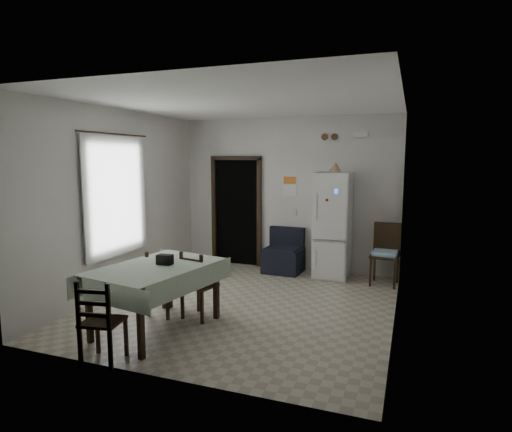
{
  "coord_description": "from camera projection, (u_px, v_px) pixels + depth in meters",
  "views": [
    {
      "loc": [
        2.25,
        -5.63,
        2.13
      ],
      "look_at": [
        0.0,
        0.5,
        1.25
      ],
      "focal_mm": 30.0,
      "sensor_mm": 36.0,
      "label": 1
    }
  ],
  "objects": [
    {
      "name": "ground",
      "position": [
        244.0,
        304.0,
        6.29
      ],
      "size": [
        4.5,
        4.5,
        0.0
      ],
      "primitive_type": "plane",
      "color": "#B7AE95",
      "rests_on": "ground"
    },
    {
      "name": "ceiling",
      "position": [
        244.0,
        102.0,
        5.9
      ],
      "size": [
        4.2,
        4.5,
        0.02
      ],
      "primitive_type": null,
      "color": "white",
      "rests_on": "ground"
    },
    {
      "name": "wall_back",
      "position": [
        287.0,
        194.0,
        8.19
      ],
      "size": [
        4.2,
        0.02,
        2.9
      ],
      "primitive_type": null,
      "color": "silver",
      "rests_on": "ground"
    },
    {
      "name": "wall_front",
      "position": [
        155.0,
        232.0,
        4.01
      ],
      "size": [
        4.2,
        0.02,
        2.9
      ],
      "primitive_type": null,
      "color": "silver",
      "rests_on": "ground"
    },
    {
      "name": "wall_left",
      "position": [
        122.0,
        201.0,
        6.82
      ],
      "size": [
        0.02,
        4.5,
        2.9
      ],
      "primitive_type": null,
      "color": "silver",
      "rests_on": "ground"
    },
    {
      "name": "wall_right",
      "position": [
        399.0,
        213.0,
        5.38
      ],
      "size": [
        0.02,
        4.5,
        2.9
      ],
      "primitive_type": null,
      "color": "silver",
      "rests_on": "ground"
    },
    {
      "name": "doorway",
      "position": [
        241.0,
        211.0,
        8.79
      ],
      "size": [
        1.06,
        0.52,
        2.22
      ],
      "color": "black",
      "rests_on": "ground"
    },
    {
      "name": "window_recess",
      "position": [
        111.0,
        196.0,
        6.63
      ],
      "size": [
        0.1,
        1.2,
        1.6
      ],
      "primitive_type": "cube",
      "color": "silver",
      "rests_on": "ground"
    },
    {
      "name": "curtain",
      "position": [
        117.0,
        196.0,
        6.6
      ],
      "size": [
        0.02,
        1.45,
        1.85
      ],
      "primitive_type": "cube",
      "color": "silver",
      "rests_on": "ground"
    },
    {
      "name": "curtain_rod",
      "position": [
        114.0,
        134.0,
        6.47
      ],
      "size": [
        0.02,
        1.6,
        0.02
      ],
      "primitive_type": "cylinder",
      "rotation": [
        1.57,
        0.0,
        0.0
      ],
      "color": "black",
      "rests_on": "ground"
    },
    {
      "name": "calendar",
      "position": [
        290.0,
        185.0,
        8.14
      ],
      "size": [
        0.28,
        0.02,
        0.4
      ],
      "primitive_type": "cube",
      "color": "white",
      "rests_on": "ground"
    },
    {
      "name": "calendar_image",
      "position": [
        290.0,
        180.0,
        8.12
      ],
      "size": [
        0.24,
        0.01,
        0.14
      ],
      "primitive_type": "cube",
      "color": "orange",
      "rests_on": "ground"
    },
    {
      "name": "light_switch",
      "position": [
        295.0,
        213.0,
        8.18
      ],
      "size": [
        0.08,
        0.02,
        0.12
      ],
      "primitive_type": "cube",
      "color": "beige",
      "rests_on": "ground"
    },
    {
      "name": "vent_left",
      "position": [
        325.0,
        137.0,
        7.8
      ],
      "size": [
        0.12,
        0.03,
        0.12
      ],
      "primitive_type": "cylinder",
      "rotation": [
        1.57,
        0.0,
        0.0
      ],
      "color": "brown",
      "rests_on": "ground"
    },
    {
      "name": "vent_right",
      "position": [
        335.0,
        137.0,
        7.73
      ],
      "size": [
        0.12,
        0.03,
        0.12
      ],
      "primitive_type": "cylinder",
      "rotation": [
        1.57,
        0.0,
        0.0
      ],
      "color": "brown",
      "rests_on": "ground"
    },
    {
      "name": "emergency_light",
      "position": [
        361.0,
        135.0,
        7.55
      ],
      "size": [
        0.25,
        0.07,
        0.09
      ],
      "primitive_type": "cube",
      "color": "white",
      "rests_on": "ground"
    },
    {
      "name": "fridge",
      "position": [
        333.0,
        225.0,
        7.64
      ],
      "size": [
        0.62,
        0.62,
        1.89
      ],
      "primitive_type": null,
      "rotation": [
        0.0,
        0.0,
        -0.02
      ],
      "color": "white",
      "rests_on": "ground"
    },
    {
      "name": "tan_cone",
      "position": [
        335.0,
        167.0,
        7.44
      ],
      "size": [
        0.25,
        0.25,
        0.18
      ],
      "primitive_type": "cone",
      "rotation": [
        0.0,
        0.0,
        0.13
      ],
      "color": "tan",
      "rests_on": "fridge"
    },
    {
      "name": "navy_seat",
      "position": [
        283.0,
        251.0,
        8.02
      ],
      "size": [
        0.72,
        0.7,
        0.83
      ],
      "primitive_type": null,
      "rotation": [
        0.0,
        0.0,
        -0.06
      ],
      "color": "black",
      "rests_on": "ground"
    },
    {
      "name": "corner_chair",
      "position": [
        385.0,
        255.0,
        7.2
      ],
      "size": [
        0.48,
        0.48,
        1.04
      ],
      "primitive_type": null,
      "rotation": [
        0.0,
        0.0,
        -0.08
      ],
      "color": "black",
      "rests_on": "ground"
    },
    {
      "name": "dining_table",
      "position": [
        157.0,
        298.0,
        5.31
      ],
      "size": [
        1.3,
        1.73,
        0.82
      ],
      "primitive_type": null,
      "rotation": [
        0.0,
        0.0,
        -0.18
      ],
      "color": "#A5B99E",
      "rests_on": "ground"
    },
    {
      "name": "black_bag",
      "position": [
        165.0,
        260.0,
        5.31
      ],
      "size": [
        0.19,
        0.12,
        0.12
      ],
      "primitive_type": "cube",
      "rotation": [
        0.0,
        0.0,
        0.04
      ],
      "color": "black",
      "rests_on": "dining_table"
    },
    {
      "name": "dining_chair_far_left",
      "position": [
        165.0,
        283.0,
        5.84
      ],
      "size": [
        0.42,
        0.42,
        0.89
      ],
      "primitive_type": null,
      "rotation": [
        0.0,
        0.0,
        3.03
      ],
      "color": "black",
      "rests_on": "ground"
    },
    {
      "name": "dining_chair_far_right",
      "position": [
        200.0,
        284.0,
        5.71
      ],
      "size": [
        0.47,
        0.47,
        0.92
      ],
      "primitive_type": null,
      "rotation": [
        0.0,
        0.0,
        2.93
      ],
      "color": "black",
      "rests_on": "ground"
    },
    {
      "name": "dining_chair_near_head",
      "position": [
        103.0,
        320.0,
        4.46
      ],
      "size": [
        0.45,
        0.45,
        0.91
      ],
      "primitive_type": null,
      "rotation": [
        0.0,
        0.0,
        3.32
      ],
      "color": "black",
      "rests_on": "ground"
    }
  ]
}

